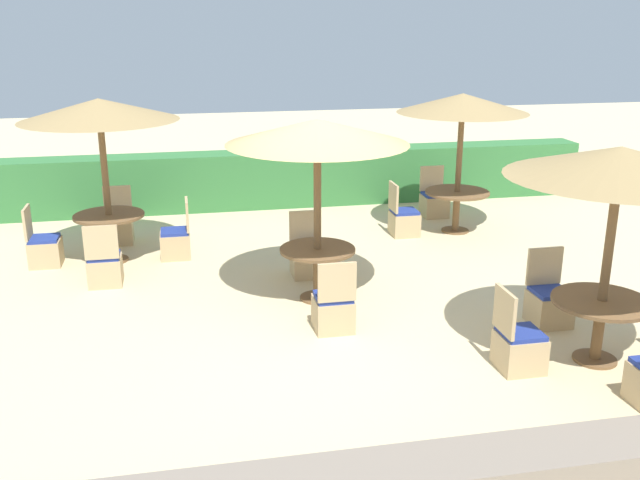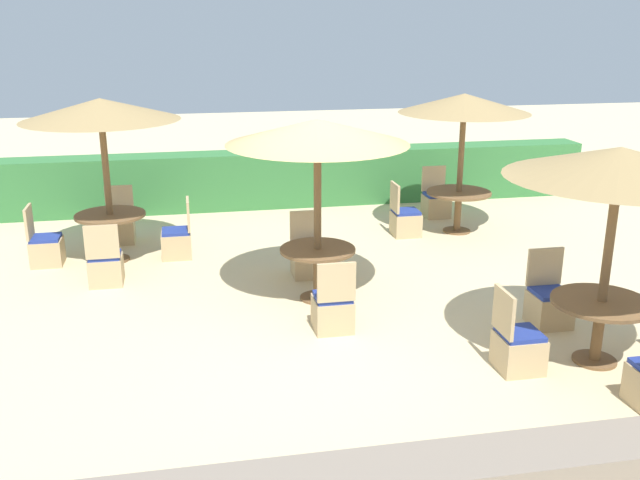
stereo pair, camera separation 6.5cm
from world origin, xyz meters
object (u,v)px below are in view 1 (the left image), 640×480
(patio_chair_back_right_north, at_px, (434,203))
(patio_chair_back_left_west, at_px, (44,249))
(parasol_center, at_px, (317,133))
(parasol_back_right, at_px, (463,104))
(parasol_back_left, at_px, (99,110))
(patio_chair_back_left_north, at_px, (119,227))
(patio_chair_center_north, at_px, (307,258))
(round_table_front_right, at_px, (600,313))
(parasol_front_right, at_px, (620,163))
(patio_chair_front_right_west, at_px, (518,347))
(patio_chair_back_left_south, at_px, (105,267))
(patio_chair_back_right_west, at_px, (403,220))
(patio_chair_front_right_north, at_px, (549,304))
(round_table_back_right, at_px, (457,199))
(round_table_center, at_px, (317,260))
(patio_chair_center_south, at_px, (333,310))
(round_table_back_left, at_px, (110,224))
(patio_chair_back_left_east, at_px, (176,241))

(patio_chair_back_right_north, height_order, patio_chair_back_left_west, same)
(parasol_center, distance_m, patio_chair_back_left_west, 4.82)
(parasol_back_right, relative_size, parasol_back_left, 0.96)
(patio_chair_back_left_north, bearing_deg, patio_chair_back_right_north, -174.84)
(patio_chair_center_north, xyz_separation_m, round_table_front_right, (2.66, -3.30, 0.31))
(parasol_front_right, xyz_separation_m, patio_chair_front_right_west, (-0.95, -0.02, -1.97))
(patio_chair_front_right_west, bearing_deg, patio_chair_back_left_south, -127.22)
(patio_chair_back_right_north, xyz_separation_m, patio_chair_back_left_south, (-5.82, -2.52, 0.00))
(patio_chair_center_north, distance_m, patio_chair_back_right_west, 2.57)
(patio_chair_back_right_west, bearing_deg, patio_chair_front_right_north, 9.29)
(round_table_back_right, distance_m, parasol_front_right, 5.23)
(round_table_back_right, xyz_separation_m, patio_chair_back_left_west, (-6.83, -0.45, -0.32))
(patio_chair_back_right_north, xyz_separation_m, patio_chair_back_right_west, (-0.95, -1.06, 0.00))
(parasol_center, height_order, parasol_back_right, parasol_center)
(round_table_center, distance_m, patio_chair_center_south, 1.05)
(patio_chair_back_left_west, distance_m, patio_chair_back_left_north, 1.42)
(patio_chair_back_right_north, relative_size, patio_chair_front_right_north, 1.00)
(parasol_front_right, xyz_separation_m, patio_chair_back_left_west, (-6.52, 4.51, -1.97))
(round_table_center, distance_m, parasol_back_left, 3.98)
(patio_chair_front_right_north, relative_size, patio_chair_back_left_north, 1.00)
(patio_chair_back_right_west, bearing_deg, parasol_back_right, 91.89)
(patio_chair_center_south, relative_size, parasol_front_right, 0.39)
(round_table_back_right, xyz_separation_m, parasol_back_left, (-5.83, -0.44, 1.75))
(patio_chair_front_right_north, xyz_separation_m, patio_chair_back_left_north, (-5.45, 4.45, 0.00))
(round_table_front_right, relative_size, round_table_back_left, 1.01)
(patio_chair_back_right_north, xyz_separation_m, patio_chair_back_left_north, (-5.76, -0.52, 0.00))
(parasol_back_right, relative_size, patio_chair_front_right_north, 2.59)
(patio_chair_front_right_north, relative_size, patio_chair_back_left_east, 1.00)
(round_table_back_right, height_order, patio_chair_back_left_south, patio_chair_back_left_south)
(parasol_front_right, xyz_separation_m, patio_chair_front_right_north, (-0.03, 1.02, -1.97))
(patio_chair_back_left_north, bearing_deg, patio_chair_back_left_south, 88.34)
(parasol_front_right, height_order, patio_chair_back_left_south, parasol_front_right)
(patio_chair_center_north, height_order, parasol_back_left, parasol_back_left)
(patio_chair_back_left_west, bearing_deg, patio_chair_front_right_west, 50.95)
(round_table_back_right, height_order, patio_chair_back_left_west, patio_chair_back_left_west)
(patio_chair_back_left_south, bearing_deg, patio_chair_back_left_west, 133.52)
(patio_chair_front_right_north, bearing_deg, patio_chair_back_left_east, -37.58)
(patio_chair_back_left_west, bearing_deg, patio_chair_center_south, 50.62)
(round_table_center, distance_m, patio_chair_front_right_north, 2.99)
(parasol_back_left, xyz_separation_m, patio_chair_back_left_south, (-0.01, -1.04, -2.07))
(patio_chair_back_left_north, bearing_deg, parasol_back_left, 87.28)
(patio_chair_back_right_north, distance_m, patio_chair_back_right_west, 1.42)
(patio_chair_center_north, distance_m, round_table_front_right, 4.25)
(parasol_center, distance_m, patio_chair_back_left_south, 3.65)
(patio_chair_center_north, relative_size, parasol_front_right, 0.39)
(patio_chair_back_right_north, bearing_deg, parasol_back_right, 91.57)
(parasol_back_left, bearing_deg, round_table_center, -37.06)
(patio_chair_back_right_north, bearing_deg, round_table_center, 50.68)
(round_table_back_right, distance_m, patio_chair_back_right_west, 1.03)
(parasol_front_right, relative_size, patio_chair_back_left_north, 2.58)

